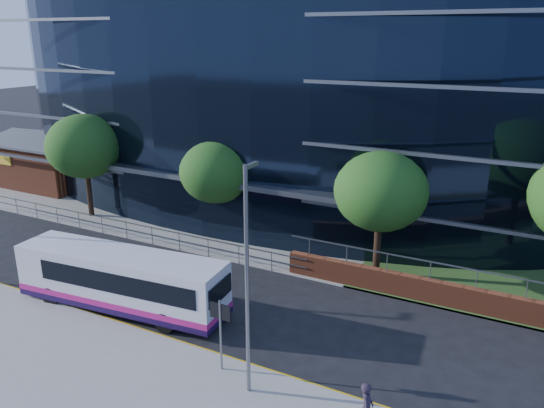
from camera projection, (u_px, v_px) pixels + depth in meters
The scene contains 16 objects.
ground at pixel (155, 323), 22.86m from camera, with size 200.00×200.00×0.00m, color black.
pavement_near at pixel (61, 386), 18.63m from camera, with size 80.00×8.00×0.15m, color gray.
kerb at pixel (139, 332), 21.99m from camera, with size 80.00×0.25×0.16m, color gray.
yellow_line_outer at pixel (142, 331), 22.18m from camera, with size 80.00×0.08×0.01m, color gold.
yellow_line_inner at pixel (145, 330), 22.31m from camera, with size 80.00×0.08×0.01m, color gold.
far_forecourt at pixel (193, 223), 34.78m from camera, with size 50.00×8.00×0.10m, color gray.
glass_office at pixel (288, 89), 39.75m from camera, with size 44.00×23.10×16.00m.
brick_pavilion at pixel (51, 162), 43.45m from camera, with size 8.60×6.66×4.40m.
guard_railings at pixel (126, 226), 32.07m from camera, with size 24.00×0.05×1.10m.
street_sign at pixel (220, 320), 18.86m from camera, with size 0.85×0.09×2.80m.
tree_far_a at pixel (84, 146), 34.76m from camera, with size 4.95×4.95×6.98m.
tree_far_b at pixel (216, 172), 30.91m from camera, with size 4.29×4.29×6.05m.
tree_far_c at pixel (381, 191), 25.92m from camera, with size 4.62×4.62×6.51m.
streetlight_east at pixel (247, 277), 17.00m from camera, with size 0.15×0.77×8.00m.
city_bus at pixel (123, 280), 23.59m from camera, with size 10.17×3.26×2.70m.
pedestrian at pixel (366, 408), 16.13m from camera, with size 0.63×0.41×1.71m, color #251D2C.
Camera 1 is at (13.96, -15.47, 11.84)m, focal length 35.00 mm.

